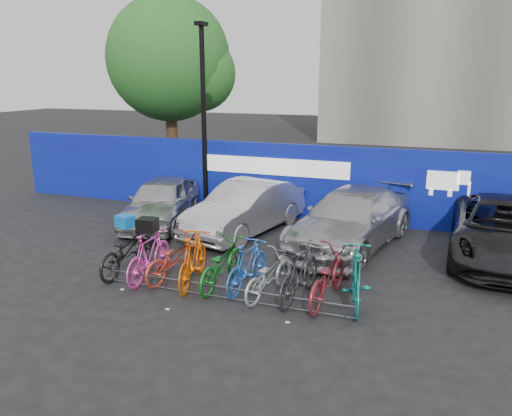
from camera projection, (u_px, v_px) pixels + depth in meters
The scene contains 21 objects.
ground at pixel (232, 288), 10.91m from camera, with size 100.00×100.00×0.00m, color black.
hoarding at pixel (304, 182), 16.04m from camera, with size 22.00×0.18×2.40m.
tree at pixel (174, 62), 20.99m from camera, with size 5.40×5.20×7.80m.
lamppost at pixel (204, 115), 16.04m from camera, with size 0.25×0.50×6.11m.
bike_rack at pixel (221, 292), 10.32m from camera, with size 5.60×0.03×0.30m.
car_0 at pixel (161, 201), 15.49m from camera, with size 1.72×4.27×1.46m, color #A3A4A8.
car_1 at pixel (246, 208), 14.62m from camera, with size 1.58×4.52×1.49m, color #B0B0B4.
car_2 at pixel (351, 219), 13.43m from camera, with size 2.11×5.20×1.51m, color #A0A0A4.
car_3 at pixel (505, 230), 12.47m from camera, with size 2.50×5.43×1.51m, color black.
bike_0 at pixel (127, 250), 11.67m from camera, with size 0.73×2.10×1.10m, color black.
bike_1 at pixel (149, 255), 11.24m from camera, with size 0.54×1.90×1.14m, color #EC3EB8.
bike_2 at pixel (175, 258), 11.30m from camera, with size 0.67×1.92×1.01m, color #B23825.
bike_3 at pixel (193, 259), 10.93m from camera, with size 0.56×1.97×1.19m, color #ED6208.
bike_4 at pixel (221, 264), 10.89m from camera, with size 0.68×1.95×1.02m, color #11691C.
bike_5 at pixel (248, 266), 10.69m from camera, with size 0.51×1.81×1.09m, color blue.
bike_6 at pixel (268, 275), 10.40m from camera, with size 0.62×1.79×0.94m, color #9A9DA1.
bike_7 at pixel (300, 273), 10.19m from camera, with size 0.56×1.97×1.18m, color #28282B.
bike_8 at pixel (327, 276), 10.11m from camera, with size 0.74×2.11×1.11m, color maroon.
bike_9 at pixel (356, 277), 9.92m from camera, with size 0.58×2.05×1.23m, color #147D75.
cargo_crate at pixel (125, 221), 11.50m from camera, with size 0.39×0.30×0.28m, color #0B5EB2.
cargo_topcase at pixel (147, 225), 11.06m from camera, with size 0.41×0.37×0.30m, color black.
Camera 1 is at (3.96, -9.30, 4.48)m, focal length 35.00 mm.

